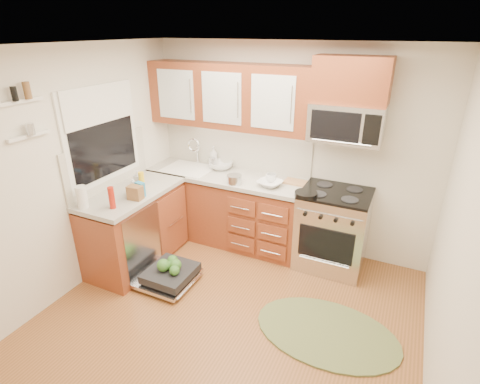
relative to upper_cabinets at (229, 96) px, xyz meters
The scene contains 38 objects.
floor 2.55m from the upper_cabinets, 65.28° to the right, with size 3.50×3.50×0.00m, color brown.
ceiling 1.84m from the upper_cabinets, 65.28° to the right, with size 3.50×3.50×0.00m, color white.
wall_back 0.97m from the upper_cabinets, 13.57° to the left, with size 3.50×0.04×2.50m, color beige.
wall_front 3.46m from the upper_cabinets, 77.70° to the right, with size 3.50×0.04×2.50m, color beige.
wall_left 1.98m from the upper_cabinets, 123.06° to the right, with size 0.04×3.50×2.50m, color beige.
wall_right 3.00m from the upper_cabinets, 32.47° to the right, with size 0.04×3.50×2.50m, color beige.
base_cabinet_back 1.46m from the upper_cabinets, 90.00° to the right, with size 2.05×0.60×0.85m, color brown.
base_cabinet_left 1.93m from the upper_cabinets, 124.62° to the right, with size 0.60×1.25×0.85m, color brown.
countertop_back 0.98m from the upper_cabinets, 90.00° to the right, with size 2.07×0.64×0.05m, color beige.
countertop_left 1.60m from the upper_cabinets, 124.25° to the right, with size 0.64×1.27×0.05m, color beige.
backsplash_back 0.68m from the upper_cabinets, 90.00° to the left, with size 2.05×0.02×0.57m, color beige.
backsplash_left 1.60m from the upper_cabinets, 133.89° to the right, with size 0.02×1.25×0.57m, color beige.
upper_cabinets is the anchor object (origin of this frame).
cabinet_over_mw 1.43m from the upper_cabinets, ahead, with size 0.76×0.35×0.47m, color brown.
range 1.99m from the upper_cabinets, ahead, with size 0.76×0.64×0.95m, color silver, non-canonical shape.
microwave 1.42m from the upper_cabinets, ahead, with size 0.76×0.38×0.40m, color silver, non-canonical shape.
sink 1.21m from the upper_cabinets, 163.55° to the right, with size 0.62×0.50×0.26m, color white, non-canonical shape.
dishwasher 2.19m from the upper_cabinets, 96.04° to the right, with size 0.70×0.60×0.20m, color silver, non-canonical shape.
window 1.51m from the upper_cabinets, 133.21° to the right, with size 0.03×1.05×1.05m, color white, non-canonical shape.
window_blind 1.46m from the upper_cabinets, 132.50° to the right, with size 0.02×0.96×0.40m, color white.
shelf_upper 2.17m from the upper_cabinets, 117.33° to the right, with size 0.04×0.40×0.03m, color white.
shelf_lower 2.17m from the upper_cabinets, 117.33° to the right, with size 0.04×0.40×0.03m, color white.
rug 2.79m from the upper_cabinets, 37.71° to the right, with size 1.34×0.87×0.02m, color olive, non-canonical shape.
skillet 1.49m from the upper_cabinets, 19.35° to the right, with size 0.25×0.25×0.05m, color black.
stock_pot 0.99m from the upper_cabinets, 55.67° to the right, with size 0.18×0.18×0.11m, color silver.
cutting_board 1.30m from the upper_cabinets, ahead, with size 0.29×0.19×0.02m, color #A97D4D.
canister 0.91m from the upper_cabinets, behind, with size 0.09×0.09×0.15m, color silver.
paper_towel_roll 2.00m from the upper_cabinets, 118.75° to the right, with size 0.11×0.11×0.24m, color white.
mustard_bottle 1.42m from the upper_cabinets, 124.56° to the right, with size 0.06×0.06×0.20m, color gold.
red_bottle 1.80m from the upper_cabinets, 111.93° to the right, with size 0.06×0.06×0.23m, color #AA1C0E.
wooden_box 1.58m from the upper_cabinets, 113.60° to the right, with size 0.15×0.11×0.15m, color brown.
blue_carton 1.51m from the upper_cabinets, 115.18° to the right, with size 0.10×0.06×0.16m, color teal.
bowl_a 1.15m from the upper_cabinets, 20.83° to the right, with size 0.28×0.28×0.07m, color #999999.
bowl_b 0.91m from the upper_cabinets, 169.66° to the left, with size 0.30×0.30×0.10m, color #999999.
cup 1.10m from the upper_cabinets, 11.50° to the right, with size 0.13×0.13×0.10m, color #999999.
soap_bottle_a 0.87m from the upper_cabinets, 163.11° to the left, with size 0.10×0.10×0.27m, color #999999.
soap_bottle_b 1.44m from the upper_cabinets, 131.14° to the right, with size 0.08×0.08×0.18m, color #999999.
soap_bottle_c 1.54m from the upper_cabinets, 119.73° to the right, with size 0.14×0.14×0.17m, color #999999.
Camera 1 is at (1.33, -2.46, 2.62)m, focal length 28.00 mm.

